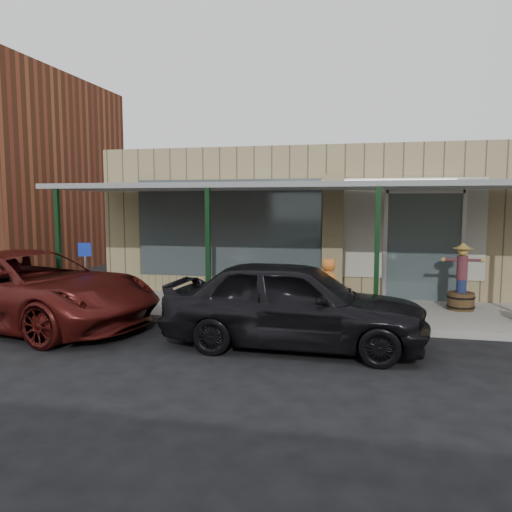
% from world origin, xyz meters
% --- Properties ---
extents(ground, '(120.00, 120.00, 0.00)m').
position_xyz_m(ground, '(0.00, 0.00, 0.00)').
color(ground, black).
rests_on(ground, ground).
extents(sidewalk, '(40.00, 3.20, 0.15)m').
position_xyz_m(sidewalk, '(0.00, 3.60, 0.07)').
color(sidewalk, gray).
rests_on(sidewalk, ground).
extents(storefront, '(12.00, 6.25, 4.20)m').
position_xyz_m(storefront, '(-0.00, 8.16, 2.09)').
color(storefront, '#8B7E55').
rests_on(storefront, ground).
extents(awning, '(12.00, 3.00, 3.04)m').
position_xyz_m(awning, '(0.00, 3.56, 3.01)').
color(awning, slate).
rests_on(awning, ground).
extents(block_buildings_near, '(61.00, 8.00, 8.00)m').
position_xyz_m(block_buildings_near, '(2.01, 9.20, 3.77)').
color(block_buildings_near, brown).
rests_on(block_buildings_near, ground).
extents(barrel_scarecrow, '(0.94, 0.77, 1.59)m').
position_xyz_m(barrel_scarecrow, '(3.78, 4.15, 0.69)').
color(barrel_scarecrow, '#4E3A1F').
rests_on(barrel_scarecrow, sidewalk).
extents(handicap_sign, '(0.32, 0.07, 1.56)m').
position_xyz_m(handicap_sign, '(-5.00, 2.45, 1.15)').
color(handicap_sign, gray).
rests_on(handicap_sign, sidewalk).
extents(parked_sedan, '(4.84, 2.11, 1.64)m').
position_xyz_m(parked_sedan, '(0.32, 0.74, 0.82)').
color(parked_sedan, black).
rests_on(parked_sedan, ground).
extents(car_maroon, '(6.27, 3.74, 1.63)m').
position_xyz_m(car_maroon, '(-5.52, 1.04, 0.82)').
color(car_maroon, '#4B110F').
rests_on(car_maroon, ground).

